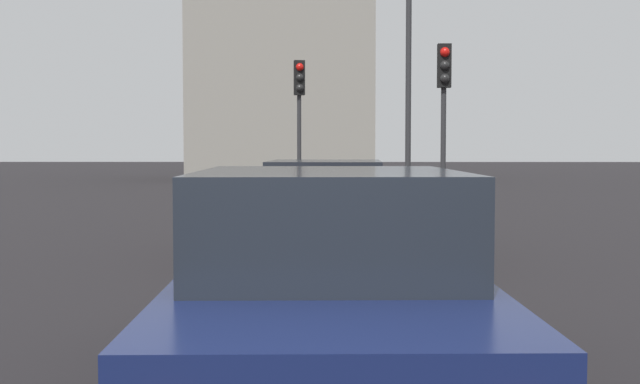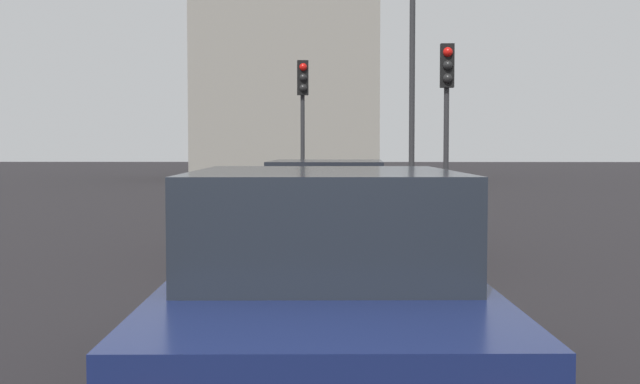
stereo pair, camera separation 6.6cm
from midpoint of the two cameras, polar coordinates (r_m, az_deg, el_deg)
The scene contains 6 objects.
car_maroon_lead at distance 12.86m, azimuth 0.25°, elevation -1.14°, with size 4.86×2.23×1.45m.
car_navy_second at distance 5.44m, azimuth 0.19°, elevation -6.84°, with size 4.82×2.13×1.53m.
traffic_light_near_left at distance 21.88m, azimuth -1.51°, elevation 6.16°, with size 0.33×0.30×3.90m.
traffic_light_near_right at distance 17.56m, azimuth 8.38°, elevation 6.59°, with size 0.32×0.28×3.78m.
street_lamp_kerbside at distance 23.94m, azimuth 6.02°, elevation 11.61°, with size 0.56×0.36×9.01m.
building_facade_left at distance 42.06m, azimuth -2.43°, elevation 7.71°, with size 10.35×8.47×9.94m, color gray.
Camera 1 is at (-3.05, -0.21, 1.69)m, focal length 46.73 mm.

